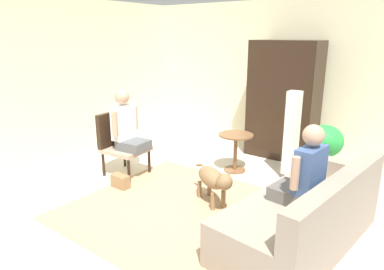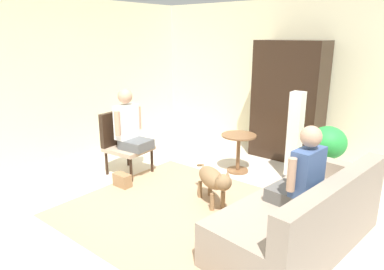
% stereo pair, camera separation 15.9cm
% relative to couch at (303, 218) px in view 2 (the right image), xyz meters
% --- Properties ---
extents(ground_plane, '(6.93, 6.93, 0.00)m').
position_rel_couch_xyz_m(ground_plane, '(-1.39, -0.05, -0.30)').
color(ground_plane, beige).
extents(back_wall, '(6.38, 0.12, 2.68)m').
position_rel_couch_xyz_m(back_wall, '(-1.39, 2.82, 1.04)').
color(back_wall, beige).
rests_on(back_wall, ground).
extents(left_wall, '(0.12, 6.22, 2.68)m').
position_rel_couch_xyz_m(left_wall, '(-4.34, 0.25, 1.04)').
color(left_wall, beige).
rests_on(left_wall, ground).
extents(area_rug, '(2.69, 2.43, 0.01)m').
position_rel_couch_xyz_m(area_rug, '(-1.39, -0.23, -0.30)').
color(area_rug, tan).
rests_on(area_rug, ground).
extents(couch, '(1.14, 2.08, 0.83)m').
position_rel_couch_xyz_m(couch, '(0.00, 0.00, 0.00)').
color(couch, gray).
rests_on(couch, ground).
extents(armchair, '(0.66, 0.63, 0.95)m').
position_rel_couch_xyz_m(armchair, '(-2.98, 0.17, 0.23)').
color(armchair, black).
rests_on(armchair, ground).
extents(person_on_couch, '(0.48, 0.54, 0.82)m').
position_rel_couch_xyz_m(person_on_couch, '(-0.04, -0.03, 0.47)').
color(person_on_couch, '#5C5855').
extents(person_on_armchair, '(0.52, 0.53, 0.89)m').
position_rel_couch_xyz_m(person_on_armchair, '(-2.81, 0.19, 0.48)').
color(person_on_armchair, '#595C5E').
extents(round_end_table, '(0.54, 0.54, 0.60)m').
position_rel_couch_xyz_m(round_end_table, '(-1.58, 1.31, 0.09)').
color(round_end_table, brown).
rests_on(round_end_table, ground).
extents(dog, '(0.79, 0.51, 0.55)m').
position_rel_couch_xyz_m(dog, '(-1.22, 0.14, 0.05)').
color(dog, olive).
rests_on(dog, ground).
extents(potted_plant, '(0.50, 0.50, 0.90)m').
position_rel_couch_xyz_m(potted_plant, '(-0.30, 1.51, 0.26)').
color(potted_plant, beige).
rests_on(potted_plant, ground).
extents(column_lamp, '(0.20, 0.20, 1.31)m').
position_rel_couch_xyz_m(column_lamp, '(-0.81, 1.58, 0.35)').
color(column_lamp, '#4C4742').
rests_on(column_lamp, ground).
extents(armoire_cabinet, '(1.14, 0.56, 2.00)m').
position_rel_couch_xyz_m(armoire_cabinet, '(-1.31, 2.41, 0.70)').
color(armoire_cabinet, black).
rests_on(armoire_cabinet, ground).
extents(handbag, '(0.27, 0.14, 0.19)m').
position_rel_couch_xyz_m(handbag, '(-2.55, -0.22, -0.21)').
color(handbag, '#99724C').
rests_on(handbag, ground).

